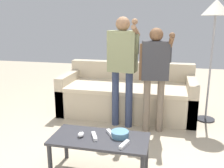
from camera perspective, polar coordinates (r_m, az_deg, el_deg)
ground_plane at (r=2.86m, az=-1.54°, el=-17.62°), size 12.00×12.00×0.00m
couch at (r=4.16m, az=3.58°, el=-2.67°), size 2.14×0.95×0.81m
coffee_table at (r=2.53m, az=-2.81°, el=-13.21°), size 0.96×0.46×0.39m
snack_bowl at (r=2.51m, az=1.83°, el=-11.34°), size 0.18×0.18×0.06m
game_remote_nunchuk at (r=2.54m, az=-7.12°, el=-11.33°), size 0.06×0.09×0.05m
floor_lamp at (r=3.93m, az=22.60°, el=14.46°), size 0.40×0.40×1.80m
player_right at (r=3.36m, az=9.78°, el=3.56°), size 0.44×0.28×1.42m
player_center at (r=3.47m, az=2.42°, el=5.59°), size 0.46×0.34×1.56m
game_remote_wand_near at (r=2.56m, az=-0.32°, el=-11.21°), size 0.12×0.16×0.03m
game_remote_wand_far at (r=2.51m, az=-4.07°, el=-11.79°), size 0.10×0.16×0.03m
game_remote_wand_spare at (r=2.35m, az=2.83°, el=-13.63°), size 0.08×0.16×0.03m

